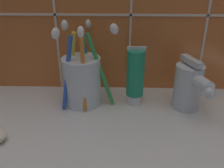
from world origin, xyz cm
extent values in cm
cube|color=silver|center=(0.00, 0.00, 1.00)|extent=(68.81, 35.13, 2.00)
cube|color=beige|center=(0.00, 16.97, 20.38)|extent=(78.81, 0.24, 0.50)
cylinder|color=silver|center=(-8.97, 9.47, 7.38)|extent=(8.37, 8.37, 10.75)
cylinder|color=green|center=(-4.79, 8.96, 10.31)|extent=(6.10, 1.59, 16.09)
ellipsoid|color=white|center=(-1.87, 8.62, 19.26)|extent=(2.43, 1.55, 2.62)
cylinder|color=teal|center=(-8.32, 13.95, 9.82)|extent=(1.60, 6.24, 15.14)
ellipsoid|color=white|center=(-7.97, 16.97, 18.27)|extent=(1.56, 2.47, 2.64)
cylinder|color=yellow|center=(-11.30, 11.47, 10.20)|extent=(3.26, 2.71, 15.73)
ellipsoid|color=white|center=(-12.45, 12.30, 19.08)|extent=(2.39, 2.24, 2.44)
cylinder|color=blue|center=(-11.65, 7.25, 10.16)|extent=(3.44, 3.63, 15.70)
ellipsoid|color=white|center=(-12.90, 5.90, 19.00)|extent=(2.38, 2.43, 2.50)
cylinder|color=orange|center=(-8.14, 6.49, 10.38)|extent=(1.21, 3.10, 16.08)
ellipsoid|color=white|center=(-8.01, 5.29, 19.45)|extent=(1.49, 2.09, 2.40)
cylinder|color=white|center=(2.76, 9.47, 3.14)|extent=(3.26, 3.26, 2.27)
cylinder|color=#1E8C60|center=(2.76, 9.47, 9.45)|extent=(3.84, 3.84, 10.35)
cube|color=silver|center=(2.76, 9.47, 15.02)|extent=(4.03, 0.36, 0.80)
cylinder|color=silver|center=(14.03, 8.17, 6.91)|extent=(5.95, 5.95, 9.82)
cylinder|color=silver|center=(15.14, 5.11, 9.66)|extent=(4.73, 7.03, 2.68)
sphere|color=silver|center=(16.24, 2.05, 8.77)|extent=(2.50, 2.50, 2.50)
cube|color=silver|center=(14.03, 8.17, 12.82)|extent=(3.35, 6.12, 1.20)
camera|label=1|loc=(-0.93, -40.16, 31.26)|focal=40.00mm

